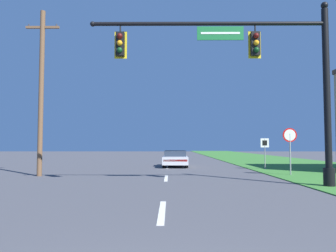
{
  "coord_description": "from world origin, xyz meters",
  "views": [
    {
      "loc": [
        0.2,
        -2.12,
        1.64
      ],
      "look_at": [
        0.0,
        28.37,
        3.4
      ],
      "focal_mm": 35.0,
      "sensor_mm": 36.0,
      "label": 1
    }
  ],
  "objects_px": {
    "signal_mast": "(266,74)",
    "stop_sign": "(290,141)",
    "car_ahead": "(175,159)",
    "utility_pole_near": "(41,89)",
    "route_sign_post": "(265,147)"
  },
  "relations": [
    {
      "from": "signal_mast",
      "to": "stop_sign",
      "type": "height_order",
      "value": "signal_mast"
    },
    {
      "from": "car_ahead",
      "to": "utility_pole_near",
      "type": "distance_m",
      "value": 11.23
    },
    {
      "from": "stop_sign",
      "to": "route_sign_post",
      "type": "xyz_separation_m",
      "value": [
        -0.13,
        4.25,
        -0.34
      ]
    },
    {
      "from": "signal_mast",
      "to": "route_sign_post",
      "type": "bearing_deg",
      "value": 74.54
    },
    {
      "from": "stop_sign",
      "to": "signal_mast",
      "type": "bearing_deg",
      "value": -118.82
    },
    {
      "from": "car_ahead",
      "to": "route_sign_post",
      "type": "height_order",
      "value": "route_sign_post"
    },
    {
      "from": "car_ahead",
      "to": "utility_pole_near",
      "type": "bearing_deg",
      "value": -133.71
    },
    {
      "from": "route_sign_post",
      "to": "stop_sign",
      "type": "bearing_deg",
      "value": -88.24
    },
    {
      "from": "route_sign_post",
      "to": "utility_pole_near",
      "type": "relative_size",
      "value": 0.23
    },
    {
      "from": "stop_sign",
      "to": "route_sign_post",
      "type": "distance_m",
      "value": 4.26
    },
    {
      "from": "stop_sign",
      "to": "car_ahead",
      "type": "bearing_deg",
      "value": 130.11
    },
    {
      "from": "stop_sign",
      "to": "utility_pole_near",
      "type": "bearing_deg",
      "value": -178.31
    },
    {
      "from": "car_ahead",
      "to": "signal_mast",
      "type": "bearing_deg",
      "value": -73.98
    },
    {
      "from": "car_ahead",
      "to": "stop_sign",
      "type": "xyz_separation_m",
      "value": [
        6.06,
        -7.2,
        1.26
      ]
    },
    {
      "from": "stop_sign",
      "to": "utility_pole_near",
      "type": "relative_size",
      "value": 0.28
    }
  ]
}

